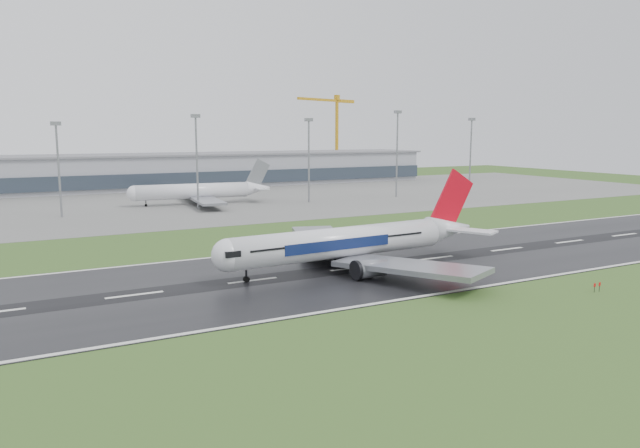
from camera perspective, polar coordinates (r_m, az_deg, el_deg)
ground at (r=123.57m, az=11.06°, el=-3.29°), size 520.00×520.00×0.00m
runway at (r=123.56m, az=11.06°, el=-3.27°), size 400.00×45.00×0.10m
apron at (r=233.26m, az=-8.46°, el=2.45°), size 400.00×130.00×0.08m
terminal at (r=289.78m, az=-12.42°, el=5.06°), size 240.00×36.00×15.00m
main_airliner at (r=112.22m, az=3.65°, el=0.16°), size 61.56×58.95×17.23m
parked_airliner at (r=215.98m, az=-11.67°, el=3.92°), size 56.51×53.23×15.36m
tower_crane at (r=337.01m, az=1.64°, el=8.41°), size 44.71×19.33×46.18m
floodmast_1 at (r=194.84m, az=-23.94°, el=4.62°), size 0.64×0.64×27.67m
floodmast_2 at (r=202.01m, az=-11.82°, el=5.71°), size 0.64×0.64×30.43m
floodmast_3 at (r=217.19m, az=-1.09°, el=5.99°), size 0.64×0.64×29.59m
floodmast_4 at (r=237.17m, az=7.45°, el=6.57°), size 0.64×0.64×33.00m
floodmast_5 at (r=260.89m, az=14.34°, el=6.30°), size 0.64×0.64×30.55m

